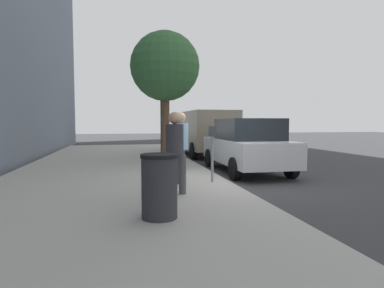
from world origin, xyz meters
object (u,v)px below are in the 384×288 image
pedestrian_bystander (175,146)px  parked_sedan_near (247,145)px  parking_meter (212,142)px  parked_van_far (204,130)px  street_tree (165,67)px  traffic_signal (164,104)px  pedestrian_at_meter (181,141)px  trash_bin (159,186)px

pedestrian_bystander → parked_sedan_near: size_ratio=0.39×
parking_meter → parked_van_far: size_ratio=0.27×
pedestrian_bystander → street_tree: size_ratio=0.35×
parked_van_far → parking_meter: bearing=167.1°
parked_van_far → traffic_signal: (0.25, 2.01, 1.32)m
pedestrian_at_meter → trash_bin: (-2.90, 0.86, -0.52)m
trash_bin → parked_sedan_near: bearing=-34.4°
traffic_signal → trash_bin: 11.23m
street_tree → pedestrian_at_meter: bearing=177.5°
pedestrian_bystander → parked_van_far: bearing=21.4°
pedestrian_at_meter → traffic_signal: (8.07, -0.59, 1.40)m
parked_van_far → traffic_signal: traffic_signal is taller
parked_sedan_near → trash_bin: bearing=145.6°
parking_meter → pedestrian_at_meter: 0.80m
street_tree → pedestrian_bystander: bearing=174.6°
pedestrian_bystander → pedestrian_at_meter: bearing=23.5°
pedestrian_bystander → street_tree: bearing=34.1°
parked_sedan_near → street_tree: street_tree is taller
street_tree → trash_bin: 7.99m
pedestrian_bystander → trash_bin: bearing=-157.2°
pedestrian_bystander → traffic_signal: size_ratio=0.48×
pedestrian_at_meter → parked_van_far: (7.82, -2.60, 0.08)m
parking_meter → parked_van_far: bearing=-12.9°
trash_bin → traffic_signal: bearing=-7.5°
parking_meter → pedestrian_bystander: size_ratio=0.82×
parking_meter → street_tree: 5.20m
parked_sedan_near → parked_van_far: parked_van_far is taller
parking_meter → pedestrian_bystander: bearing=134.0°
pedestrian_bystander → trash_bin: size_ratio=1.70×
parked_sedan_near → street_tree: size_ratio=0.90×
parking_meter → parked_van_far: parked_van_far is taller
pedestrian_at_meter → street_tree: size_ratio=0.36×
parking_meter → traffic_signal: (8.15, 0.21, 1.41)m
traffic_signal → pedestrian_at_meter: bearing=175.8°
parked_sedan_near → pedestrian_at_meter: bearing=129.5°
parked_van_far → street_tree: bearing=144.8°
parked_sedan_near → traffic_signal: 6.48m
street_tree → trash_bin: bearing=171.8°
parking_meter → trash_bin: size_ratio=1.40×
parking_meter → traffic_signal: bearing=1.4°
traffic_signal → parked_van_far: bearing=-97.1°
pedestrian_at_meter → pedestrian_bystander: (-1.17, 0.34, -0.02)m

